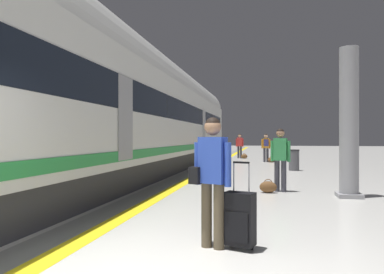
% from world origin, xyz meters
% --- Properties ---
extents(safety_line_strip, '(0.36, 80.00, 0.01)m').
position_xyz_m(safety_line_strip, '(-1.06, 10.00, 0.00)').
color(safety_line_strip, yellow).
rests_on(safety_line_strip, ground).
extents(tactile_edge_band, '(0.72, 80.00, 0.01)m').
position_xyz_m(tactile_edge_band, '(-1.44, 10.00, 0.00)').
color(tactile_edge_band, slate).
rests_on(tactile_edge_band, ground).
extents(high_speed_train, '(2.94, 32.99, 4.97)m').
position_xyz_m(high_speed_train, '(-3.27, 10.02, 2.50)').
color(high_speed_train, '#38383D').
rests_on(high_speed_train, ground).
extents(traveller_foreground, '(0.56, 0.35, 1.70)m').
position_xyz_m(traveller_foreground, '(0.77, 1.46, 0.98)').
color(traveller_foreground, brown).
rests_on(traveller_foreground, ground).
extents(rolling_suitcase_foreground, '(0.43, 0.33, 1.13)m').
position_xyz_m(rolling_suitcase_foreground, '(1.14, 1.46, 0.40)').
color(rolling_suitcase_foreground, black).
rests_on(rolling_suitcase_foreground, ground).
extents(passenger_near, '(0.51, 0.27, 1.67)m').
position_xyz_m(passenger_near, '(1.86, 6.63, 0.97)').
color(passenger_near, '#383842').
rests_on(passenger_near, ground).
extents(duffel_bag_near, '(0.44, 0.26, 0.36)m').
position_xyz_m(duffel_bag_near, '(1.54, 6.37, 0.15)').
color(duffel_bag_near, brown).
rests_on(duffel_bag_near, ground).
extents(passenger_mid, '(0.51, 0.33, 1.65)m').
position_xyz_m(passenger_mid, '(1.53, 18.30, 0.98)').
color(passenger_mid, '#383842').
rests_on(passenger_mid, ground).
extents(duffel_bag_mid, '(0.44, 0.26, 0.36)m').
position_xyz_m(duffel_bag_mid, '(1.85, 18.06, 0.15)').
color(duffel_bag_mid, brown).
rests_on(duffel_bag_mid, ground).
extents(passenger_far, '(0.52, 0.23, 1.68)m').
position_xyz_m(passenger_far, '(-0.23, 21.78, 0.98)').
color(passenger_far, '#383842').
rests_on(passenger_far, ground).
extents(duffel_bag_far, '(0.44, 0.26, 0.36)m').
position_xyz_m(duffel_bag_far, '(0.09, 21.58, 0.15)').
color(duffel_bag_far, brown).
rests_on(duffel_bag_far, ground).
extents(platform_pillar, '(0.56, 0.56, 3.60)m').
position_xyz_m(platform_pillar, '(3.44, 6.03, 1.72)').
color(platform_pillar, gray).
rests_on(platform_pillar, ground).
extents(waste_bin, '(0.46, 0.46, 0.91)m').
position_xyz_m(waste_bin, '(2.70, 13.00, 0.46)').
color(waste_bin, '#4C4C51').
rests_on(waste_bin, ground).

